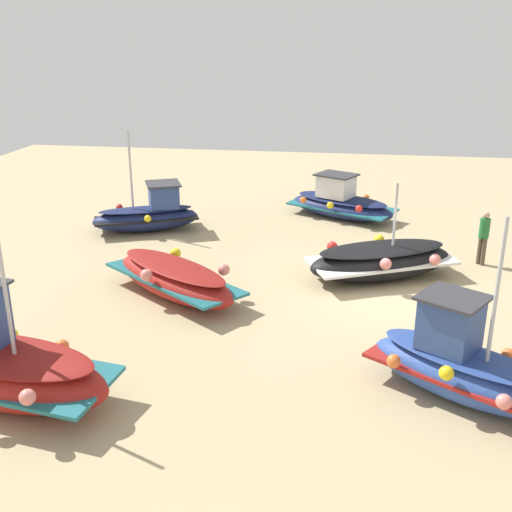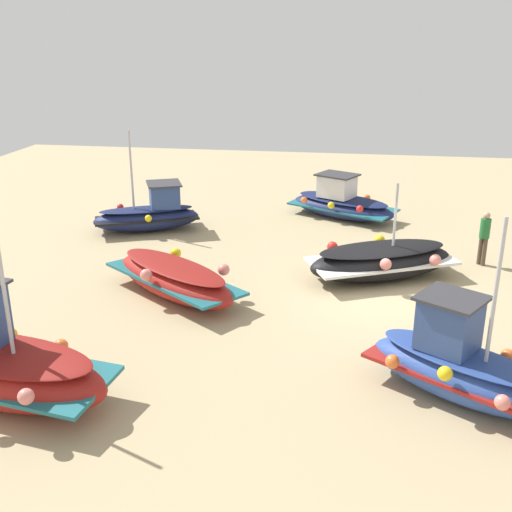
{
  "view_description": "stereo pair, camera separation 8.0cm",
  "coord_description": "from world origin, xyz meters",
  "views": [
    {
      "loc": [
        16.42,
        -1.02,
        7.06
      ],
      "look_at": [
        -0.39,
        -3.67,
        0.9
      ],
      "focal_mm": 43.41,
      "sensor_mm": 36.0,
      "label": 1
    },
    {
      "loc": [
        16.41,
        -0.94,
        7.06
      ],
      "look_at": [
        -0.39,
        -3.67,
        0.9
      ],
      "focal_mm": 43.41,
      "sensor_mm": 36.0,
      "label": 2
    }
  ],
  "objects": [
    {
      "name": "fishing_boat_4",
      "position": [
        6.45,
        -7.73,
        0.76
      ],
      "size": [
        2.56,
        4.79,
        4.04
      ],
      "rotation": [
        0.0,
        0.0,
        4.55
      ],
      "color": "maroon",
      "rests_on": "ground_plane"
    },
    {
      "name": "fishing_boat_0",
      "position": [
        4.87,
        1.38,
        0.7
      ],
      "size": [
        3.42,
        4.19,
        3.97
      ],
      "rotation": [
        0.0,
        0.0,
        4.14
      ],
      "color": "#2D4C9E",
      "rests_on": "ground_plane"
    },
    {
      "name": "ground_plane",
      "position": [
        0.0,
        0.0,
        0.0
      ],
      "size": [
        44.39,
        44.39,
        0.0
      ],
      "primitive_type": "plane",
      "color": "tan"
    },
    {
      "name": "fishing_boat_3",
      "position": [
        -1.51,
        0.01,
        0.56
      ],
      "size": [
        3.53,
        4.88,
        2.95
      ],
      "rotation": [
        0.0,
        0.0,
        5.16
      ],
      "color": "black",
      "rests_on": "ground_plane"
    },
    {
      "name": "fishing_boat_5",
      "position": [
        0.78,
        -5.83,
        0.53
      ],
      "size": [
        4.07,
        4.74,
        1.08
      ],
      "rotation": [
        0.0,
        0.0,
        0.94
      ],
      "color": "maroon",
      "rests_on": "ground_plane"
    },
    {
      "name": "fishing_boat_1",
      "position": [
        -8.0,
        -1.41,
        0.58
      ],
      "size": [
        3.53,
        4.72,
        1.78
      ],
      "rotation": [
        0.0,
        0.0,
        4.23
      ],
      "color": "navy",
      "rests_on": "ground_plane"
    },
    {
      "name": "fishing_boat_2",
      "position": [
        -5.06,
        -8.5,
        0.62
      ],
      "size": [
        3.06,
        4.26,
        3.86
      ],
      "rotation": [
        0.0,
        0.0,
        1.98
      ],
      "color": "navy",
      "rests_on": "ground_plane"
    },
    {
      "name": "person_walking",
      "position": [
        -3.21,
        3.23,
        1.02
      ],
      "size": [
        0.32,
        0.32,
        1.76
      ],
      "rotation": [
        0.0,
        0.0,
        5.44
      ],
      "color": "brown",
      "rests_on": "ground_plane"
    }
  ]
}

